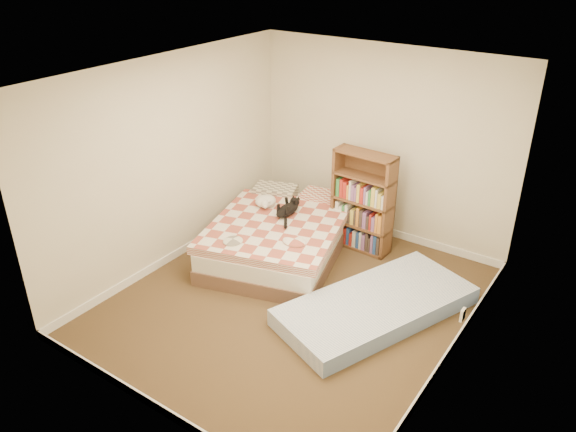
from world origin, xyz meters
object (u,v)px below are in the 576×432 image
Objects in this scene: black_cat at (289,209)px; floor_mattress at (376,306)px; bookshelf at (363,212)px; bed at (281,235)px; white_dog at (266,201)px.

floor_mattress is at bearing -31.39° from black_cat.
bed is at bearing -134.22° from bookshelf.
floor_mattress is 1.75m from black_cat.
black_cat is (-0.74, -0.57, 0.07)m from bookshelf.
bookshelf reaches higher than white_dog.
bookshelf reaches higher than floor_mattress.
white_dog is (-0.37, 0.01, 0.00)m from black_cat.
black_cat reaches higher than floor_mattress.
bookshelf is at bearing 146.24° from floor_mattress.
black_cat is 0.37m from white_dog.
bookshelf reaches higher than black_cat.
bookshelf is 4.06× the size of white_dog.
black_cat is at bearing 66.18° from bed.
floor_mattress is 2.09m from white_dog.
black_cat is (0.02, 0.14, 0.31)m from bed.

